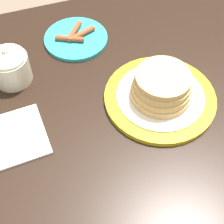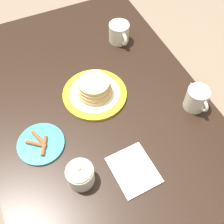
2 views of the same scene
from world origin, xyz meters
name	(u,v)px [view 1 (image 1 of 2)]	position (x,y,z in m)	size (l,w,h in m)	color
ground_plane	(136,213)	(0.00, 0.00, 0.00)	(8.00, 8.00, 0.00)	#7A6651
dining_table	(149,128)	(0.00, 0.00, 0.60)	(1.19, 0.83, 0.74)	black
pancake_plate	(161,91)	(-0.01, 0.01, 0.77)	(0.25, 0.25, 0.08)	gold
side_plate_bacon	(76,38)	(0.12, -0.24, 0.74)	(0.16, 0.16, 0.02)	#2DADBC
sugar_bowl	(10,65)	(0.29, -0.16, 0.78)	(0.09, 0.09, 0.10)	beige
napkin	(6,140)	(0.34, 0.01, 0.74)	(0.17, 0.14, 0.01)	white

